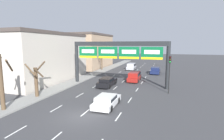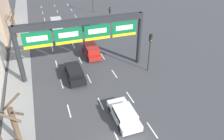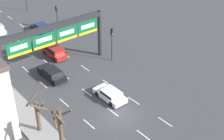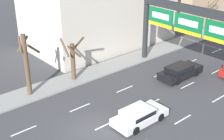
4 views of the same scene
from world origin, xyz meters
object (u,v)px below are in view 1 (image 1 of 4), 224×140
(traffic_light_near_gantry, at_px, (169,61))
(suv_silver, at_px, (131,66))
(car_white, at_px, (107,100))
(tree_bare_third, at_px, (102,61))
(tree_bare_closest, at_px, (36,79))
(sign_gantry, at_px, (119,52))
(traffic_light_mid_block, at_px, (170,67))
(car_black, at_px, (107,82))
(suv_red, at_px, (134,76))
(tree_bare_second, at_px, (1,80))
(traffic_light_far_end, at_px, (169,56))
(car_navy, at_px, (155,70))

(traffic_light_near_gantry, bearing_deg, suv_silver, 150.35)
(car_white, bearing_deg, tree_bare_third, 112.22)
(tree_bare_closest, bearing_deg, tree_bare_third, 91.79)
(suv_silver, relative_size, traffic_light_near_gantry, 0.91)
(sign_gantry, xyz_separation_m, traffic_light_mid_block, (7.63, -2.45, -1.72))
(traffic_light_mid_block, xyz_separation_m, tree_bare_closest, (-15.45, -6.82, -1.23))
(suv_silver, height_order, tree_bare_third, tree_bare_third)
(sign_gantry, xyz_separation_m, traffic_light_near_gantry, (7.57, 12.44, -2.20))
(car_white, relative_size, traffic_light_mid_block, 0.88)
(car_black, bearing_deg, suv_red, 56.00)
(car_white, distance_m, tree_bare_second, 10.47)
(tree_bare_second, bearing_deg, sign_gantry, 60.50)
(suv_silver, height_order, tree_bare_closest, tree_bare_closest)
(traffic_light_near_gantry, height_order, traffic_light_far_end, traffic_light_far_end)
(traffic_light_far_end, relative_size, tree_bare_closest, 1.10)
(sign_gantry, xyz_separation_m, traffic_light_far_end, (7.64, 24.48, -1.89))
(tree_bare_closest, relative_size, tree_bare_third, 0.92)
(traffic_light_far_end, height_order, tree_bare_second, tree_bare_second)
(suv_silver, xyz_separation_m, tree_bare_closest, (-6.33, -26.86, 1.38))
(traffic_light_near_gantry, xyz_separation_m, traffic_light_far_end, (0.07, 12.04, 0.31))
(traffic_light_mid_block, xyz_separation_m, tree_bare_second, (-15.48, -11.43, -0.40))
(traffic_light_near_gantry, bearing_deg, traffic_light_mid_block, -89.74)
(traffic_light_far_end, xyz_separation_m, tree_bare_third, (-16.21, -9.73, -0.93))
(tree_bare_closest, height_order, tree_bare_second, tree_bare_second)
(car_navy, height_order, tree_bare_third, tree_bare_third)
(suv_red, bearing_deg, car_white, -91.81)
(suv_silver, bearing_deg, traffic_light_mid_block, -65.54)
(tree_bare_third, bearing_deg, sign_gantry, -59.85)
(car_black, height_order, suv_red, suv_red)
(car_navy, bearing_deg, suv_red, -107.77)
(car_navy, bearing_deg, traffic_light_near_gantry, -17.28)
(suv_silver, xyz_separation_m, traffic_light_far_end, (9.12, 6.89, 2.45))
(traffic_light_mid_block, xyz_separation_m, tree_bare_third, (-16.20, 17.19, -1.10))
(tree_bare_closest, bearing_deg, suv_red, 53.96)
(sign_gantry, relative_size, car_white, 3.47)
(sign_gantry, height_order, tree_bare_second, sign_gantry)
(car_navy, distance_m, traffic_light_far_end, 11.83)
(car_black, xyz_separation_m, traffic_light_far_end, (9.19, 25.50, 2.66))
(car_white, relative_size, traffic_light_near_gantry, 1.03)
(traffic_light_far_end, xyz_separation_m, tree_bare_second, (-15.49, -38.36, -0.23))
(tree_bare_closest, bearing_deg, traffic_light_near_gantry, 54.68)
(traffic_light_mid_block, relative_size, tree_bare_second, 0.92)
(car_white, relative_size, tree_bare_closest, 1.02)
(car_navy, bearing_deg, tree_bare_second, -115.00)
(suv_red, height_order, traffic_light_near_gantry, traffic_light_near_gantry)
(traffic_light_mid_block, distance_m, tree_bare_second, 19.25)
(car_black, distance_m, traffic_light_near_gantry, 16.43)
(car_black, relative_size, suv_red, 1.07)
(car_navy, distance_m, tree_bare_second, 30.07)
(suv_red, xyz_separation_m, traffic_light_far_end, (5.80, 20.48, 2.47))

